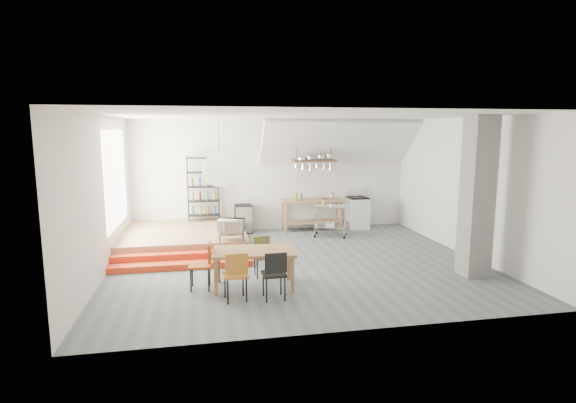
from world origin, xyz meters
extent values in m
plane|color=#566064|center=(0.00, 0.00, 0.00)|extent=(8.00, 8.00, 0.00)
cube|color=silver|center=(0.00, 3.50, 1.60)|extent=(8.00, 0.04, 3.20)
cube|color=silver|center=(-4.00, 0.00, 1.60)|extent=(0.04, 7.00, 3.20)
cube|color=silver|center=(4.00, 0.00, 1.60)|extent=(0.04, 7.00, 3.20)
cube|color=white|center=(0.00, 0.00, 3.20)|extent=(8.00, 7.00, 0.02)
cube|color=white|center=(1.80, 2.90, 2.55)|extent=(4.40, 1.44, 1.32)
cube|color=white|center=(-3.98, 1.50, 1.80)|extent=(0.02, 2.50, 2.20)
cube|color=#8F6647|center=(-2.50, 2.00, 0.20)|extent=(3.00, 3.00, 0.40)
cube|color=red|center=(-2.50, 0.05, 0.07)|extent=(3.00, 0.35, 0.13)
cube|color=red|center=(-2.50, 0.40, 0.13)|extent=(3.00, 0.35, 0.27)
cube|color=slate|center=(3.30, -1.50, 1.60)|extent=(0.50, 0.50, 3.20)
cube|color=#8F6647|center=(1.10, 3.15, 0.88)|extent=(1.80, 0.60, 0.06)
cube|color=#8F6647|center=(1.10, 3.15, 0.25)|extent=(1.70, 0.55, 0.04)
cube|color=#8F6647|center=(1.92, 3.37, 0.43)|extent=(0.06, 0.06, 0.86)
cube|color=#8F6647|center=(0.28, 3.37, 0.43)|extent=(0.06, 0.06, 0.86)
cube|color=#8F6647|center=(1.92, 2.93, 0.43)|extent=(0.06, 0.06, 0.86)
cube|color=#8F6647|center=(0.28, 2.93, 0.43)|extent=(0.06, 0.06, 0.86)
cube|color=white|center=(2.50, 3.15, 0.45)|extent=(0.60, 0.60, 0.90)
cube|color=black|center=(2.50, 3.15, 0.92)|extent=(0.58, 0.58, 0.03)
cube|color=white|center=(2.50, 3.43, 1.05)|extent=(0.60, 0.05, 0.25)
cylinder|color=black|center=(2.64, 3.29, 0.94)|extent=(0.18, 0.18, 0.02)
cylinder|color=black|center=(2.36, 3.29, 0.94)|extent=(0.18, 0.18, 0.02)
cylinder|color=black|center=(2.64, 3.01, 0.94)|extent=(0.18, 0.18, 0.02)
cylinder|color=black|center=(2.36, 3.01, 0.94)|extent=(0.18, 0.18, 0.02)
cube|color=#43291A|center=(1.10, 2.95, 2.05)|extent=(1.20, 0.50, 0.05)
cylinder|color=black|center=(0.60, 2.95, 2.62)|extent=(0.02, 0.02, 1.15)
cylinder|color=black|center=(1.60, 2.95, 2.62)|extent=(0.02, 0.02, 1.15)
cylinder|color=silver|center=(0.60, 2.90, 1.91)|extent=(0.16, 0.16, 0.12)
cylinder|color=silver|center=(0.80, 2.90, 1.89)|extent=(0.20, 0.20, 0.16)
cylinder|color=silver|center=(1.00, 2.90, 1.87)|extent=(0.16, 0.16, 0.20)
cylinder|color=silver|center=(1.20, 2.90, 1.91)|extent=(0.20, 0.20, 0.12)
cylinder|color=silver|center=(1.40, 2.90, 1.89)|extent=(0.16, 0.16, 0.16)
cylinder|color=silver|center=(1.60, 2.90, 1.87)|extent=(0.20, 0.20, 0.20)
cylinder|color=black|center=(-1.58, 3.38, 1.30)|extent=(0.02, 0.02, 1.80)
cylinder|color=black|center=(-2.42, 3.38, 1.30)|extent=(0.02, 0.02, 1.80)
cylinder|color=black|center=(-1.58, 3.02, 1.30)|extent=(0.02, 0.02, 1.80)
cylinder|color=black|center=(-2.42, 3.02, 1.30)|extent=(0.02, 0.02, 1.80)
cube|color=black|center=(-2.00, 3.20, 0.55)|extent=(0.88, 0.38, 0.02)
cube|color=black|center=(-2.00, 3.20, 0.95)|extent=(0.88, 0.38, 0.02)
cube|color=black|center=(-2.00, 3.20, 1.35)|extent=(0.88, 0.38, 0.02)
cube|color=black|center=(-2.00, 3.20, 1.75)|extent=(0.88, 0.38, 0.02)
cube|color=black|center=(-2.00, 3.20, 2.15)|extent=(0.88, 0.38, 0.03)
cylinder|color=#368847|center=(-2.00, 3.20, 0.69)|extent=(0.07, 0.07, 0.24)
cylinder|color=#969B19|center=(-2.00, 3.20, 1.09)|extent=(0.07, 0.07, 0.24)
cylinder|color=brown|center=(-2.00, 3.20, 1.49)|extent=(0.07, 0.07, 0.24)
cube|color=#8F6647|center=(-1.40, 0.75, 0.55)|extent=(0.60, 0.40, 0.03)
cylinder|color=black|center=(-1.13, 0.92, 0.47)|extent=(0.02, 0.02, 0.13)
cylinder|color=black|center=(-1.67, 0.92, 0.47)|extent=(0.02, 0.02, 0.13)
cylinder|color=black|center=(-1.13, 0.58, 0.47)|extent=(0.02, 0.02, 0.13)
cylinder|color=black|center=(-1.67, 0.58, 0.47)|extent=(0.02, 0.02, 0.13)
sphere|color=white|center=(-1.72, -1.33, 2.20)|extent=(0.60, 0.60, 0.60)
cube|color=brown|center=(-1.12, -1.39, 0.69)|extent=(1.58, 0.99, 0.06)
cube|color=brown|center=(-0.41, -1.10, 0.33)|extent=(0.07, 0.07, 0.66)
cube|color=brown|center=(-1.76, -0.97, 0.33)|extent=(0.07, 0.07, 0.66)
cube|color=brown|center=(-0.48, -1.81, 0.33)|extent=(0.07, 0.07, 0.66)
cube|color=brown|center=(-1.83, -1.68, 0.33)|extent=(0.07, 0.07, 0.66)
cube|color=#9D5E1B|center=(-1.51, -1.97, 0.45)|extent=(0.43, 0.43, 0.04)
cube|color=#9D5E1B|center=(-1.49, -2.15, 0.70)|extent=(0.38, 0.07, 0.35)
cylinder|color=black|center=(-1.66, -2.14, 0.22)|extent=(0.03, 0.03, 0.44)
cylinder|color=black|center=(-1.34, -2.11, 0.22)|extent=(0.03, 0.03, 0.44)
cylinder|color=black|center=(-1.68, -1.82, 0.22)|extent=(0.03, 0.03, 0.44)
cylinder|color=black|center=(-1.37, -1.79, 0.22)|extent=(0.03, 0.03, 0.44)
cube|color=black|center=(-0.85, -2.03, 0.45)|extent=(0.41, 0.41, 0.04)
cube|color=black|center=(-0.85, -2.21, 0.69)|extent=(0.38, 0.05, 0.35)
cylinder|color=black|center=(-1.01, -2.20, 0.22)|extent=(0.03, 0.03, 0.44)
cylinder|color=black|center=(-0.69, -2.18, 0.22)|extent=(0.03, 0.03, 0.44)
cylinder|color=black|center=(-1.02, -1.88, 0.22)|extent=(0.03, 0.03, 0.44)
cylinder|color=black|center=(-0.70, -1.87, 0.22)|extent=(0.03, 0.03, 0.44)
cube|color=brown|center=(-0.87, -0.80, 0.41)|extent=(0.38, 0.38, 0.04)
cube|color=brown|center=(-0.88, -0.64, 0.63)|extent=(0.34, 0.05, 0.32)
cylinder|color=black|center=(-0.74, -0.65, 0.20)|extent=(0.03, 0.03, 0.40)
cylinder|color=black|center=(-1.03, -0.66, 0.20)|extent=(0.03, 0.03, 0.40)
cylinder|color=black|center=(-0.72, -0.93, 0.20)|extent=(0.03, 0.03, 0.40)
cylinder|color=black|center=(-1.01, -0.95, 0.20)|extent=(0.03, 0.03, 0.40)
cube|color=#A84A18|center=(-2.11, -1.29, 0.45)|extent=(0.42, 0.42, 0.04)
cube|color=#A84A18|center=(-1.93, -1.30, 0.69)|extent=(0.07, 0.38, 0.35)
cylinder|color=black|center=(-1.96, -1.46, 0.22)|extent=(0.03, 0.03, 0.44)
cylinder|color=black|center=(-1.94, -1.15, 0.22)|extent=(0.03, 0.03, 0.44)
cylinder|color=black|center=(-2.28, -1.44, 0.22)|extent=(0.03, 0.03, 0.44)
cylinder|color=black|center=(-2.26, -1.12, 0.22)|extent=(0.03, 0.03, 0.44)
cube|color=silver|center=(1.40, 2.25, 0.84)|extent=(0.98, 0.75, 0.04)
cube|color=silver|center=(1.40, 2.25, 0.29)|extent=(0.98, 0.75, 0.03)
cylinder|color=silver|center=(1.85, 2.31, 0.43)|extent=(0.03, 0.03, 0.82)
sphere|color=black|center=(1.85, 2.31, 0.04)|extent=(0.08, 0.08, 0.08)
cylinder|color=silver|center=(1.10, 2.59, 0.43)|extent=(0.03, 0.03, 0.82)
sphere|color=black|center=(1.10, 2.59, 0.04)|extent=(0.08, 0.08, 0.08)
cylinder|color=silver|center=(1.70, 1.92, 0.43)|extent=(0.03, 0.03, 0.82)
sphere|color=black|center=(1.70, 1.92, 0.04)|extent=(0.08, 0.08, 0.08)
cylinder|color=silver|center=(0.95, 2.20, 0.43)|extent=(0.03, 0.03, 0.82)
sphere|color=black|center=(0.95, 2.20, 0.04)|extent=(0.08, 0.08, 0.08)
cube|color=black|center=(-0.90, 3.20, 0.40)|extent=(0.47, 0.47, 0.81)
imported|color=beige|center=(-1.40, 0.75, 0.73)|extent=(0.66, 0.53, 0.32)
imported|color=silver|center=(1.43, 3.10, 0.94)|extent=(0.26, 0.26, 0.05)
camera|label=1|loc=(-2.02, -9.39, 2.90)|focal=28.00mm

